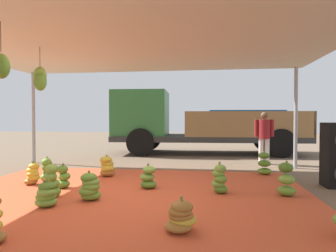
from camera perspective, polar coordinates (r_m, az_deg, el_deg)
The scene contains 17 objects.
ground_plane at distance 8.26m, azimuth -2.52°, elevation -7.94°, with size 40.00×40.00×0.00m, color brown.
tarp_orange at distance 5.39m, azimuth -8.23°, elevation -13.00°, with size 6.56×5.04×0.01m, color #D1512D.
tent_canopy at distance 5.32m, azimuth -8.93°, elevation 16.22°, with size 8.00×7.00×2.79m.
banana_bunch_1 at distance 4.96m, azimuth -22.45°, elevation -12.24°, with size 0.41×0.41×0.42m.
banana_bunch_2 at distance 5.43m, azimuth 9.96°, elevation -10.22°, with size 0.35×0.37×0.57m.
banana_bunch_3 at distance 6.11m, azimuth -19.61°, elevation -9.35°, with size 0.34×0.35×0.48m.
banana_bunch_5 at distance 3.67m, azimuth 2.51°, elevation -17.12°, with size 0.48×0.47×0.42m.
banana_bunch_6 at distance 5.09m, azimuth -14.86°, elevation -11.40°, with size 0.44×0.44×0.49m.
banana_bunch_7 at distance 5.76m, azimuth -3.83°, elevation -9.99°, with size 0.42×0.42×0.47m.
banana_bunch_8 at distance 5.49m, azimuth -21.54°, elevation -9.97°, with size 0.37×0.36×0.60m.
banana_bunch_9 at distance 6.64m, azimuth -24.72°, elevation -8.53°, with size 0.35×0.34×0.49m.
banana_bunch_10 at distance 5.58m, azimuth 21.92°, elevation -9.79°, with size 0.37×0.37×0.61m.
banana_bunch_13 at distance 7.48m, azimuth 18.14°, elevation -7.07°, with size 0.46×0.46×0.57m.
banana_bunch_14 at distance 7.03m, azimuth -11.70°, elevation -7.76°, with size 0.43×0.44×0.50m.
banana_bunch_15 at distance 6.86m, azimuth -22.35°, elevation -7.97°, with size 0.31×0.29×0.53m.
cargo_truck_main at distance 11.40m, azimuth 5.74°, elevation 0.58°, with size 7.26×2.62×2.40m.
worker_0 at distance 9.15m, azimuth 18.11°, elevation -1.42°, with size 0.57×0.35×1.54m.
Camera 1 is at (1.42, -5.02, 1.35)m, focal length 31.50 mm.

